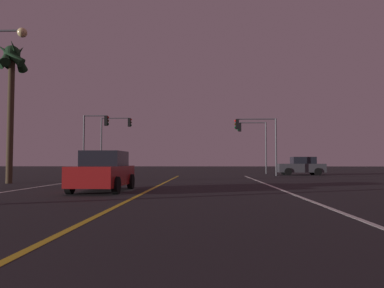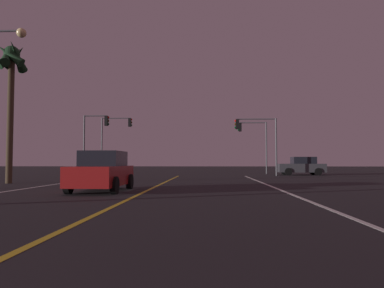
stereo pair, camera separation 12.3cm
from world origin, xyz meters
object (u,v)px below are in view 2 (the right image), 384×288
object	(u,v)px
traffic_light_far_left	(116,132)
palm_tree_left_mid	(11,69)
traffic_light_near_left	(96,131)
traffic_light_far_right	(253,135)
traffic_light_near_right	(255,133)
car_oncoming	(102,172)
car_crossing_side	(301,166)

from	to	relation	value
traffic_light_far_left	palm_tree_left_mid	bearing A→B (deg)	-95.74
palm_tree_left_mid	traffic_light_near_left	bearing A→B (deg)	83.67
traffic_light_far_right	traffic_light_far_left	bearing A→B (deg)	-0.00
traffic_light_far_right	palm_tree_left_mid	distance (m)	23.86
traffic_light_far_left	traffic_light_near_right	bearing A→B (deg)	-21.54
traffic_light_far_right	palm_tree_left_mid	size ratio (longest dim) A/B	0.64
traffic_light_near_right	traffic_light_far_left	world-z (taller)	traffic_light_far_left
traffic_light_near_right	traffic_light_far_right	world-z (taller)	traffic_light_far_right
car_oncoming	car_crossing_side	bearing A→B (deg)	145.88
car_oncoming	traffic_light_far_left	world-z (taller)	traffic_light_far_left
traffic_light_far_left	palm_tree_left_mid	world-z (taller)	palm_tree_left_mid
traffic_light_near_left	traffic_light_far_left	world-z (taller)	traffic_light_far_left
traffic_light_near_left	traffic_light_far_left	xyz separation A→B (m)	(0.43, 5.50, 0.35)
car_crossing_side	palm_tree_left_mid	distance (m)	25.42
car_oncoming	traffic_light_far_right	bearing A→B (deg)	158.26
car_crossing_side	traffic_light_far_right	xyz separation A→B (m)	(-4.16, 3.21, 3.15)
car_crossing_side	traffic_light_near_right	bearing A→B (deg)	26.58
traffic_light_far_right	palm_tree_left_mid	bearing A→B (deg)	47.25
traffic_light_far_right	palm_tree_left_mid	xyz separation A→B (m)	(-16.09, -17.41, 2.69)
car_oncoming	car_crossing_side	xyz separation A→B (m)	(13.23, 19.52, 0.00)
car_oncoming	traffic_light_near_right	xyz separation A→B (m)	(8.66, 17.24, 3.01)
car_oncoming	traffic_light_near_right	size ratio (longest dim) A/B	0.84
traffic_light_near_right	traffic_light_far_left	size ratio (longest dim) A/B	0.86
traffic_light_near_right	palm_tree_left_mid	distance (m)	19.90
car_crossing_side	traffic_light_far_left	xyz separation A→B (m)	(-18.51, 3.21, 3.54)
traffic_light_near_right	traffic_light_near_left	size ratio (longest dim) A/B	0.93
traffic_light_far_right	traffic_light_near_right	bearing A→B (deg)	85.77
car_oncoming	palm_tree_left_mid	world-z (taller)	palm_tree_left_mid
traffic_light_near_left	traffic_light_far_right	distance (m)	15.76
car_crossing_side	traffic_light_far_right	distance (m)	6.13
car_crossing_side	traffic_light_far_left	bearing A→B (deg)	-9.85
traffic_light_near_right	traffic_light_far_left	distance (m)	14.99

